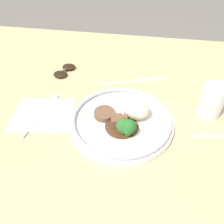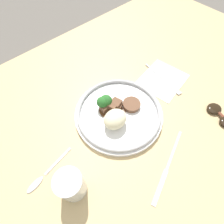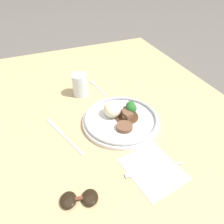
{
  "view_description": "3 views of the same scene",
  "coord_description": "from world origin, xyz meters",
  "px_view_note": "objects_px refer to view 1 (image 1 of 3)",
  "views": [
    {
      "loc": [
        0.08,
        -0.47,
        0.47
      ],
      "look_at": [
        0.01,
        -0.04,
        0.07
      ],
      "focal_mm": 35.0,
      "sensor_mm": 36.0,
      "label": 1
    },
    {
      "loc": [
        0.25,
        0.15,
        0.53
      ],
      "look_at": [
        0.05,
        -0.07,
        0.06
      ],
      "focal_mm": 28.0,
      "sensor_mm": 36.0,
      "label": 2
    },
    {
      "loc": [
        -0.52,
        0.21,
        0.57
      ],
      "look_at": [
        0.05,
        -0.02,
        0.08
      ],
      "focal_mm": 35.0,
      "sensor_mm": 36.0,
      "label": 3
    }
  ],
  "objects_px": {
    "plate": "(123,120)",
    "knife": "(136,81)",
    "juice_glass": "(211,102)",
    "sunglasses": "(65,70)",
    "fork": "(45,110)"
  },
  "relations": [
    {
      "from": "fork",
      "to": "sunglasses",
      "type": "distance_m",
      "value": 0.21
    },
    {
      "from": "fork",
      "to": "knife",
      "type": "bearing_deg",
      "value": -43.93
    },
    {
      "from": "sunglasses",
      "to": "fork",
      "type": "bearing_deg",
      "value": -72.01
    },
    {
      "from": "plate",
      "to": "knife",
      "type": "bearing_deg",
      "value": 85.68
    },
    {
      "from": "juice_glass",
      "to": "fork",
      "type": "height_order",
      "value": "juice_glass"
    },
    {
      "from": "juice_glass",
      "to": "sunglasses",
      "type": "bearing_deg",
      "value": 163.35
    },
    {
      "from": "juice_glass",
      "to": "fork",
      "type": "bearing_deg",
      "value": -171.74
    },
    {
      "from": "juice_glass",
      "to": "sunglasses",
      "type": "relative_size",
      "value": 0.87
    },
    {
      "from": "fork",
      "to": "knife",
      "type": "distance_m",
      "value": 0.32
    },
    {
      "from": "knife",
      "to": "sunglasses",
      "type": "xyz_separation_m",
      "value": [
        -0.26,
        0.01,
        0.01
      ]
    },
    {
      "from": "sunglasses",
      "to": "juice_glass",
      "type": "bearing_deg",
      "value": -1.53
    },
    {
      "from": "plate",
      "to": "juice_glass",
      "type": "xyz_separation_m",
      "value": [
        0.24,
        0.09,
        0.02
      ]
    },
    {
      "from": "sunglasses",
      "to": "knife",
      "type": "bearing_deg",
      "value": 12.36
    },
    {
      "from": "plate",
      "to": "knife",
      "type": "distance_m",
      "value": 0.22
    },
    {
      "from": "fork",
      "to": "sunglasses",
      "type": "bearing_deg",
      "value": 10.38
    }
  ]
}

